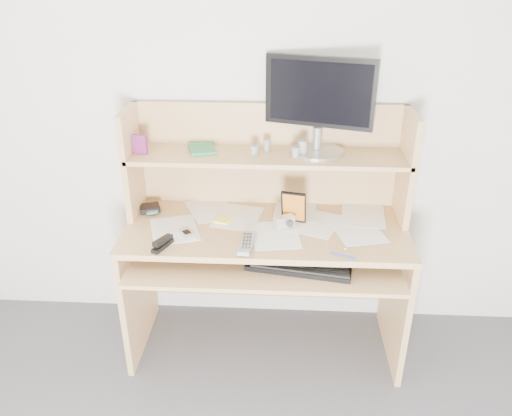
# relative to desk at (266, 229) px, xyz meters

# --- Properties ---
(back_wall) EXTENTS (3.60, 0.04, 2.50)m
(back_wall) POSITION_rel_desk_xyz_m (0.00, 0.24, 0.56)
(back_wall) COLOR beige
(back_wall) RESTS_ON floor
(desk) EXTENTS (1.40, 0.70, 1.30)m
(desk) POSITION_rel_desk_xyz_m (0.00, 0.00, 0.00)
(desk) COLOR tan
(desk) RESTS_ON floor
(paper_clutter) EXTENTS (1.32, 0.54, 0.01)m
(paper_clutter) POSITION_rel_desk_xyz_m (0.00, -0.08, 0.06)
(paper_clutter) COLOR silver
(paper_clutter) RESTS_ON desk
(keyboard) EXTENTS (0.51, 0.25, 0.03)m
(keyboard) POSITION_rel_desk_xyz_m (0.16, -0.28, -0.03)
(keyboard) COLOR black
(keyboard) RESTS_ON desk
(tv_remote) EXTENTS (0.08, 0.21, 0.02)m
(tv_remote) POSITION_rel_desk_xyz_m (-0.08, -0.27, 0.07)
(tv_remote) COLOR gray
(tv_remote) RESTS_ON paper_clutter
(flip_phone) EXTENTS (0.10, 0.11, 0.03)m
(flip_phone) POSITION_rel_desk_xyz_m (-0.38, -0.19, 0.07)
(flip_phone) COLOR #B3B2B5
(flip_phone) RESTS_ON paper_clutter
(stapler) EXTENTS (0.08, 0.13, 0.04)m
(stapler) POSITION_rel_desk_xyz_m (-0.47, -0.31, 0.08)
(stapler) COLOR black
(stapler) RESTS_ON paper_clutter
(wallet) EXTENTS (0.13, 0.11, 0.03)m
(wallet) POSITION_rel_desk_xyz_m (-0.62, 0.06, 0.07)
(wallet) COLOR black
(wallet) RESTS_ON paper_clutter
(sticky_note_pad) EXTENTS (0.10, 0.10, 0.01)m
(sticky_note_pad) POSITION_rel_desk_xyz_m (-0.22, -0.02, 0.06)
(sticky_note_pad) COLOR #F7FF43
(sticky_note_pad) RESTS_ON desk
(digital_camera) EXTENTS (0.10, 0.08, 0.06)m
(digital_camera) POSITION_rel_desk_xyz_m (0.09, -0.08, 0.09)
(digital_camera) COLOR silver
(digital_camera) RESTS_ON paper_clutter
(game_case) EXTENTS (0.12, 0.04, 0.17)m
(game_case) POSITION_rel_desk_xyz_m (0.14, -0.03, 0.15)
(game_case) COLOR black
(game_case) RESTS_ON paper_clutter
(blue_pen) EXTENTS (0.12, 0.05, 0.01)m
(blue_pen) POSITION_rel_desk_xyz_m (0.35, -0.34, 0.07)
(blue_pen) COLOR #173BB3
(blue_pen) RESTS_ON paper_clutter
(card_box) EXTENTS (0.07, 0.03, 0.10)m
(card_box) POSITION_rel_desk_xyz_m (-0.63, 0.04, 0.44)
(card_box) COLOR #A02415
(card_box) RESTS_ON desk
(shelf_book) EXTENTS (0.17, 0.20, 0.02)m
(shelf_book) POSITION_rel_desk_xyz_m (-0.33, 0.10, 0.40)
(shelf_book) COLOR #2F7751
(shelf_book) RESTS_ON desk
(chip_stack_a) EXTENTS (0.04, 0.04, 0.05)m
(chip_stack_a) POSITION_rel_desk_xyz_m (0.14, 0.03, 0.41)
(chip_stack_a) COLOR black
(chip_stack_a) RESTS_ON desk
(chip_stack_b) EXTENTS (0.05, 0.05, 0.06)m
(chip_stack_b) POSITION_rel_desk_xyz_m (-0.01, 0.11, 0.42)
(chip_stack_b) COLOR silver
(chip_stack_b) RESTS_ON desk
(chip_stack_c) EXTENTS (0.05, 0.05, 0.05)m
(chip_stack_c) POSITION_rel_desk_xyz_m (-0.07, 0.06, 0.41)
(chip_stack_c) COLOR black
(chip_stack_c) RESTS_ON desk
(chip_stack_d) EXTENTS (0.05, 0.05, 0.08)m
(chip_stack_d) POSITION_rel_desk_xyz_m (0.17, 0.05, 0.43)
(chip_stack_d) COLOR white
(chip_stack_d) RESTS_ON desk
(monitor) EXTENTS (0.52, 0.27, 0.46)m
(monitor) POSITION_rel_desk_xyz_m (0.24, 0.12, 0.63)
(monitor) COLOR #A7A7AC
(monitor) RESTS_ON desk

